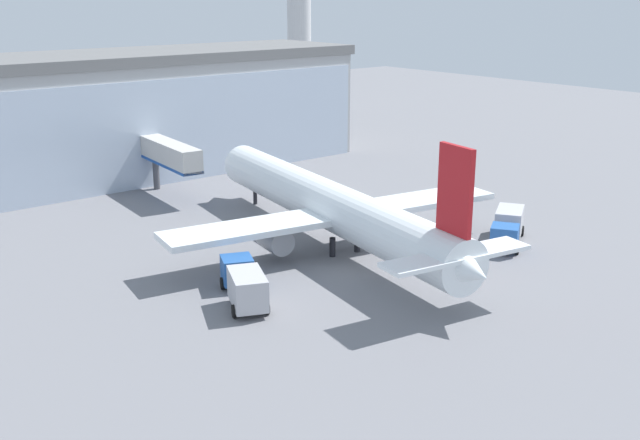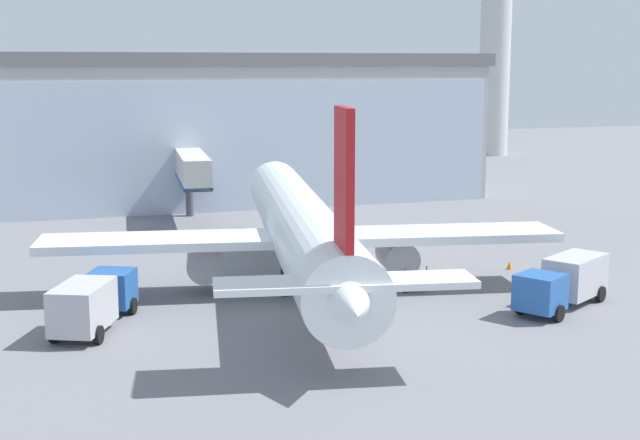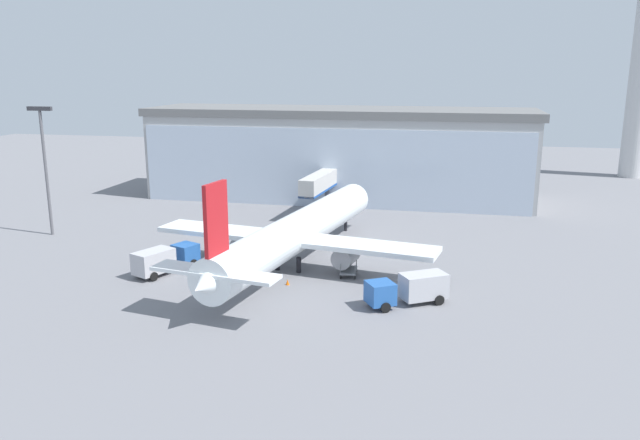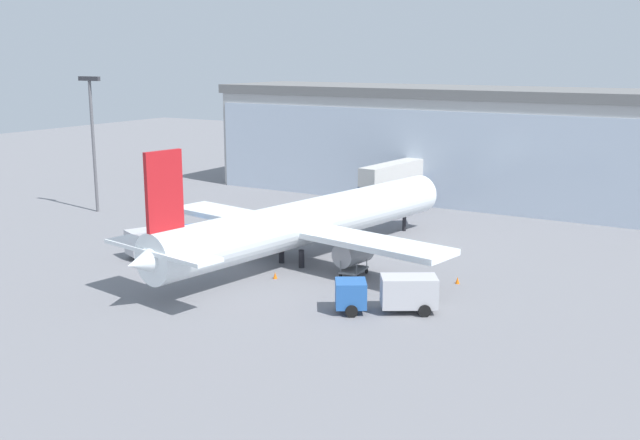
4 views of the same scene
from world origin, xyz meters
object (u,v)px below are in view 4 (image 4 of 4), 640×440
at_px(airplane, 308,222).
at_px(catering_truck, 163,240).
at_px(jet_bridge, 392,175).
at_px(fuel_truck, 390,292).
at_px(safety_cone_nose, 275,275).
at_px(apron_light_mast, 93,131).
at_px(baggage_cart, 354,270).
at_px(safety_cone_wingtip, 457,280).

distance_m(airplane, catering_truck, 13.74).
bearing_deg(jet_bridge, fuel_truck, -149.63).
relative_size(fuel_truck, safety_cone_nose, 13.39).
bearing_deg(fuel_truck, apron_light_mast, -49.48).
distance_m(jet_bridge, airplane, 23.28).
relative_size(apron_light_mast, catering_truck, 2.09).
bearing_deg(safety_cone_nose, jet_bridge, 96.40).
height_order(catering_truck, baggage_cart, catering_truck).
bearing_deg(safety_cone_wingtip, airplane, -179.23).
bearing_deg(airplane, safety_cone_wingtip, -79.45).
height_order(jet_bridge, safety_cone_nose, jet_bridge).
height_order(jet_bridge, airplane, airplane).
xyz_separation_m(apron_light_mast, fuel_truck, (45.52, -14.54, -8.13)).
xyz_separation_m(jet_bridge, apron_light_mast, (-30.42, -17.43, 5.10)).
bearing_deg(baggage_cart, airplane, 64.05).
bearing_deg(safety_cone_nose, apron_light_mast, 160.49).
distance_m(jet_bridge, apron_light_mast, 35.43).
relative_size(airplane, safety_cone_wingtip, 71.32).
relative_size(catering_truck, baggage_cart, 2.57).
bearing_deg(safety_cone_wingtip, catering_truck, -168.38).
bearing_deg(safety_cone_nose, catering_truck, 175.86).
distance_m(catering_truck, safety_cone_wingtip, 27.32).
bearing_deg(catering_truck, jet_bridge, 4.54).
bearing_deg(fuel_truck, safety_cone_wingtip, -132.73).
relative_size(catering_truck, fuel_truck, 1.03).
bearing_deg(safety_cone_wingtip, fuel_truck, -100.97).
xyz_separation_m(jet_bridge, catering_truck, (-9.88, -28.42, -3.04)).
distance_m(apron_light_mast, catering_truck, 24.67).
relative_size(catering_truck, safety_cone_wingtip, 13.76).
height_order(jet_bridge, catering_truck, jet_bridge).
relative_size(airplane, catering_truck, 5.18).
bearing_deg(catering_truck, fuel_truck, -74.39).
relative_size(jet_bridge, catering_truck, 1.51).
relative_size(safety_cone_nose, safety_cone_wingtip, 1.00).
relative_size(airplane, fuel_truck, 5.33).
bearing_deg(airplane, catering_truck, 122.78).
height_order(jet_bridge, fuel_truck, jet_bridge).
bearing_deg(airplane, jet_bridge, 16.24).
relative_size(fuel_truck, baggage_cart, 2.50).
height_order(catering_truck, safety_cone_wingtip, catering_truck).
relative_size(jet_bridge, baggage_cart, 3.88).
xyz_separation_m(apron_light_mast, airplane, (33.04, -5.68, -6.05)).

